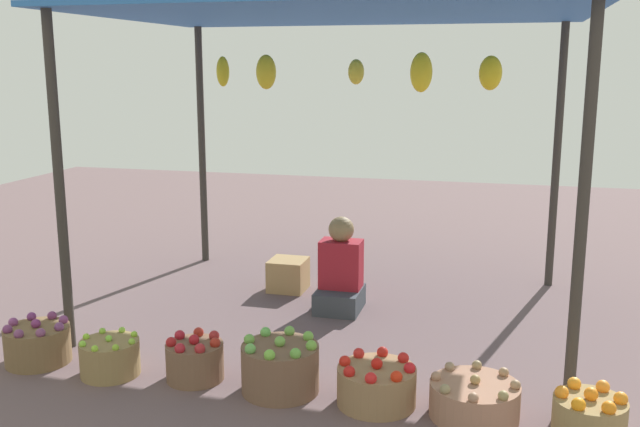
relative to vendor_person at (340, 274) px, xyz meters
The scene contains 11 objects.
ground_plane 0.31m from the vendor_person, 85.61° to the right, with size 14.00×14.00×0.00m, color #675254.
market_stall_structure 1.94m from the vendor_person, 77.07° to the right, with size 3.71×2.71×2.40m.
vendor_person is the anchor object (origin of this frame).
basket_purple_onions 2.36m from the vendor_person, 137.93° to the right, with size 0.43×0.43×0.31m.
basket_limes 2.02m from the vendor_person, 125.61° to the right, with size 0.39×0.39×0.27m.
basket_red_apples 1.68m from the vendor_person, 111.08° to the right, with size 0.37×0.37×0.30m.
basket_green_apples 1.59m from the vendor_person, 90.58° to the right, with size 0.48×0.48×0.36m.
basket_red_tomatoes 1.72m from the vendor_person, 69.74° to the right, with size 0.47×0.47×0.29m.
basket_potatoes 2.00m from the vendor_person, 54.22° to the right, with size 0.52×0.52×0.26m.
basket_oranges 2.45m from the vendor_person, 43.09° to the right, with size 0.39×0.39×0.27m.
wooden_crate_near_vendor 0.71m from the vendor_person, 146.04° to the left, with size 0.32×0.32×0.28m, color tan.
Camera 1 is at (1.26, -5.46, 1.99)m, focal length 40.20 mm.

